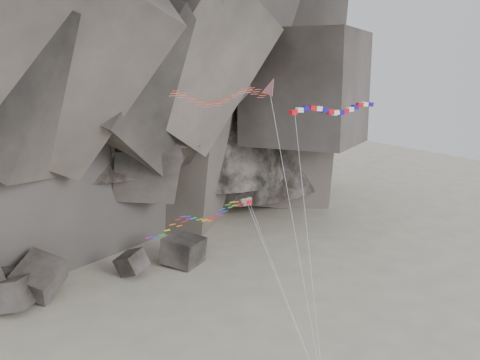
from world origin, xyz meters
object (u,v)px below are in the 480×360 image
banner_kite (334,110)px  pennant_kite (261,234)px  delta_kite (218,96)px  parafoil_kite (196,218)px

banner_kite → pennant_kite: bearing=-179.2°
delta_kite → banner_kite: (13.61, -0.62, -2.06)m
parafoil_kite → pennant_kite: 6.80m
parafoil_kite → pennant_kite: bearing=-16.5°
delta_kite → pennant_kite: (4.66, -0.37, -13.88)m
banner_kite → pennant_kite: (-8.94, 0.24, -11.82)m
parafoil_kite → pennant_kite: pennant_kite is taller
pennant_kite → delta_kite: bearing=172.0°
banner_kite → pennant_kite: banner_kite is taller
delta_kite → parafoil_kite: delta_kite is taller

